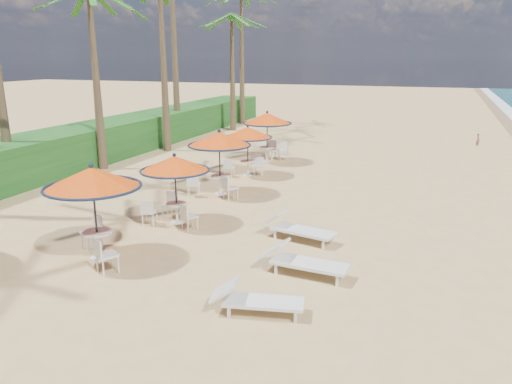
# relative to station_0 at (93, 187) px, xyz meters

# --- Properties ---
(ground) EXTENTS (160.00, 160.00, 0.00)m
(ground) POSITION_rel_station_0_xyz_m (5.05, -0.11, -1.99)
(ground) COLOR tan
(ground) RESTS_ON ground
(scrub_hedge) EXTENTS (3.00, 40.00, 1.80)m
(scrub_hedge) POSITION_rel_station_0_xyz_m (-8.45, 10.89, -1.09)
(scrub_hedge) COLOR #194716
(scrub_hedge) RESTS_ON ground
(station_0) EXTENTS (2.50, 2.50, 2.60)m
(station_0) POSITION_rel_station_0_xyz_m (0.00, 0.00, 0.00)
(station_0) COLOR black
(station_0) RESTS_ON ground
(station_1) EXTENTS (2.21, 2.21, 2.30)m
(station_1) POSITION_rel_station_0_xyz_m (0.49, 3.28, -0.30)
(station_1) COLOR black
(station_1) RESTS_ON ground
(station_2) EXTENTS (2.43, 2.43, 2.54)m
(station_2) POSITION_rel_station_0_xyz_m (0.39, 6.91, -0.05)
(station_2) COLOR black
(station_2) RESTS_ON ground
(station_3) EXTENTS (2.19, 2.23, 2.28)m
(station_3) POSITION_rel_station_0_xyz_m (0.27, 10.28, -0.32)
(station_3) COLOR black
(station_3) RESTS_ON ground
(station_4) EXTENTS (2.47, 2.47, 2.58)m
(station_4) POSITION_rel_station_0_xyz_m (0.14, 13.53, -0.10)
(station_4) COLOR black
(station_4) RESTS_ON ground
(lounger_near) EXTENTS (2.04, 1.00, 0.70)m
(lounger_near) POSITION_rel_station_0_xyz_m (4.89, -1.30, -1.66)
(lounger_near) COLOR silver
(lounger_near) RESTS_ON ground
(lounger_mid) EXTENTS (2.25, 0.87, 0.79)m
(lounger_mid) POSITION_rel_station_0_xyz_m (5.30, 0.92, -1.62)
(lounger_mid) COLOR silver
(lounger_mid) RESTS_ON ground
(lounger_far) EXTENTS (2.31, 1.15, 0.79)m
(lounger_far) POSITION_rel_station_0_xyz_m (4.53, 3.20, -1.62)
(lounger_far) COLOR silver
(lounger_far) RESTS_ON ground
(palm_3) EXTENTS (5.00, 5.00, 8.11)m
(palm_3) POSITION_rel_station_0_xyz_m (-6.73, 9.21, 5.38)
(palm_3) COLOR brown
(palm_3) RESTS_ON ground
(palm_6) EXTENTS (5.00, 5.00, 8.00)m
(palm_6) POSITION_rel_station_0_xyz_m (-5.77, 22.93, 5.28)
(palm_6) COLOR brown
(palm_6) RESTS_ON ground
(palm_7) EXTENTS (5.00, 5.00, 9.96)m
(palm_7) POSITION_rel_station_0_xyz_m (-6.52, 26.61, 7.13)
(palm_7) COLOR brown
(palm_7) RESTS_ON ground
(person) EXTENTS (0.27, 0.34, 0.83)m
(person) POSITION_rel_station_0_xyz_m (10.41, 21.88, -1.57)
(person) COLOR brown
(person) RESTS_ON ground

